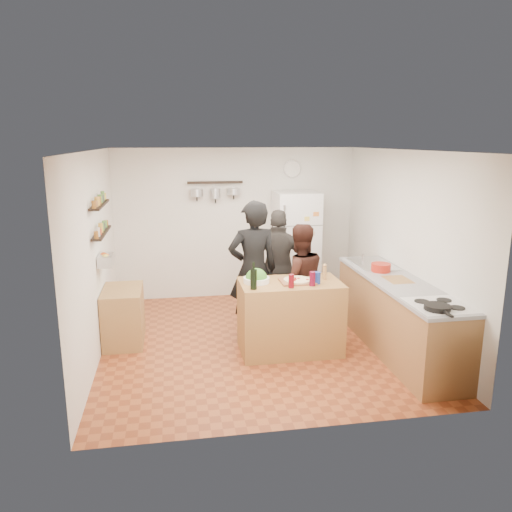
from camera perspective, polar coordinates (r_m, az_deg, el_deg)
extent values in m
plane|color=brown|center=(6.75, 0.14, -9.74)|extent=(4.20, 4.20, 0.00)
plane|color=white|center=(6.22, 0.16, 11.99)|extent=(4.20, 4.20, 0.00)
plane|color=silver|center=(8.41, -2.29, 3.73)|extent=(4.00, 0.00, 4.00)
plane|color=silver|center=(6.35, -17.93, -0.01)|extent=(0.00, 4.20, 4.20)
plane|color=silver|center=(6.99, 16.54, 1.24)|extent=(0.00, 4.20, 4.20)
cube|color=olive|center=(6.33, 3.90, -6.94)|extent=(1.25, 0.72, 0.91)
cube|color=brown|center=(6.19, 4.74, -2.90)|extent=(0.42, 0.34, 0.02)
cylinder|color=beige|center=(6.18, 4.74, -2.74)|extent=(0.34, 0.34, 0.02)
cylinder|color=white|center=(6.15, 0.05, -2.75)|extent=(0.32, 0.32, 0.06)
cylinder|color=black|center=(5.85, -0.28, -2.69)|extent=(0.08, 0.08, 0.24)
cylinder|color=#610811|center=(5.93, 4.05, -2.88)|extent=(0.07, 0.07, 0.16)
cylinder|color=#57071E|center=(6.04, 6.46, -2.60)|extent=(0.07, 0.07, 0.17)
cylinder|color=#AC7D48|center=(6.33, 7.84, -1.96)|extent=(0.05, 0.05, 0.16)
cylinder|color=navy|center=(6.14, 6.97, -2.49)|extent=(0.09, 0.09, 0.14)
imported|color=black|center=(6.65, -0.33, -1.60)|extent=(0.73, 0.52, 1.86)
imported|color=black|center=(6.68, 4.92, -2.93)|extent=(0.81, 0.65, 1.56)
imported|color=#2D2A28|center=(7.20, 2.67, -1.27)|extent=(1.03, 0.57, 1.67)
cube|color=#9E7042|center=(6.59, 15.81, -6.64)|extent=(0.63, 2.63, 0.90)
cube|color=white|center=(5.66, 20.20, -5.37)|extent=(0.60, 0.62, 0.02)
cylinder|color=black|center=(5.48, 20.01, -5.53)|extent=(0.27, 0.27, 0.05)
cube|color=silver|center=(7.20, 13.18, -0.95)|extent=(0.50, 0.80, 0.03)
cube|color=olive|center=(6.50, 15.89, -2.69)|extent=(0.30, 0.40, 0.02)
cylinder|color=#AD2013|center=(6.82, 14.08, -1.28)|extent=(0.26, 0.26, 0.11)
cube|color=white|center=(8.31, 4.56, 1.13)|extent=(0.70, 0.68, 1.80)
cylinder|color=silver|center=(8.46, 4.16, 9.90)|extent=(0.30, 0.03, 0.30)
cube|color=black|center=(6.49, -17.23, 2.56)|extent=(0.12, 1.00, 0.02)
cube|color=black|center=(6.44, -17.44, 5.62)|extent=(0.12, 1.00, 0.02)
cube|color=silver|center=(6.55, -16.76, -0.44)|extent=(0.18, 0.35, 0.14)
cube|color=#AC8048|center=(6.84, -14.90, -6.62)|extent=(0.50, 0.80, 0.73)
cube|color=black|center=(8.19, -4.70, 8.38)|extent=(0.90, 0.04, 0.04)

